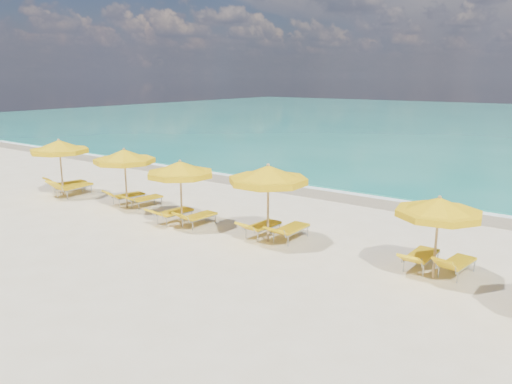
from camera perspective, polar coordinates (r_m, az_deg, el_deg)
The scene contains 20 objects.
ground_plane at distance 15.94m, azimuth -3.21°, elevation -5.20°, with size 120.00×120.00×0.00m, color beige.
ocean at distance 60.64m, azimuth 27.21°, elevation 6.97°, with size 120.00×80.00×0.30m, color #157A69.
wet_sand_band at distance 21.94m, azimuth 9.16°, elevation -0.23°, with size 120.00×2.60×0.01m, color tan.
foam_line at distance 22.64m, azimuth 10.09°, elevation 0.15°, with size 120.00×1.20×0.03m, color white.
whitecap_near at distance 33.03m, azimuth 7.57°, elevation 4.31°, with size 14.00×0.36×0.05m, color white.
umbrella_1 at distance 22.65m, azimuth -21.57°, elevation 4.79°, with size 2.51×2.51×2.44m.
umbrella_2 at distance 19.63m, azimuth -14.82°, elevation 3.90°, with size 2.41×2.41×2.35m.
umbrella_3 at distance 16.85m, azimuth -8.66°, elevation 2.55°, with size 2.99×2.99×2.30m.
umbrella_4 at distance 14.98m, azimuth 1.40°, elevation 1.92°, with size 3.21×3.21×2.46m.
umbrella_5 at distance 13.05m, azimuth 20.17°, elevation -1.73°, with size 2.52×2.52×2.16m.
lounger_1_left at distance 23.63m, azimuth -20.60°, elevation 0.59°, with size 0.80×1.82×0.78m.
lounger_1_right at distance 22.66m, azimuth -20.10°, elevation 0.18°, with size 0.87×2.02×0.87m.
lounger_2_left at distance 20.67m, azimuth -14.48°, elevation -0.75°, with size 0.82×1.71×0.69m.
lounger_2_right at distance 19.99m, azimuth -12.49°, elevation -1.11°, with size 0.72×1.72×0.62m.
lounger_3_left at distance 17.73m, azimuth -9.36°, elevation -2.75°, with size 0.74×1.81×0.67m.
lounger_3_right at distance 17.17m, azimuth -6.59°, elevation -3.21°, with size 0.66×1.70×0.69m.
lounger_4_left at distance 15.99m, azimuth 0.70°, elevation -4.36°, with size 0.67×1.74×0.67m.
lounger_4_right at distance 15.64m, azimuth 3.93°, elevation -4.75°, with size 0.61×1.83×0.69m.
lounger_5_left at distance 14.09m, azimuth 18.29°, elevation -7.48°, with size 0.62×1.78×0.69m.
lounger_5_right at distance 13.94m, azimuth 21.91°, elevation -8.05°, with size 0.76×1.68×0.71m.
Camera 1 is at (9.66, -11.65, 5.01)m, focal length 35.00 mm.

